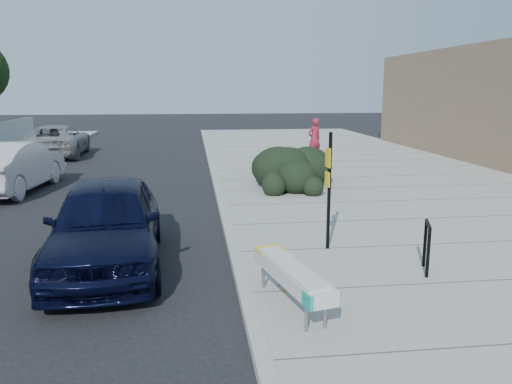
{
  "coord_description": "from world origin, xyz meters",
  "views": [
    {
      "loc": [
        -0.76,
        -9.24,
        3.25
      ],
      "look_at": [
        0.61,
        1.61,
        1.0
      ],
      "focal_mm": 35.0,
      "sensor_mm": 36.0,
      "label": 1
    }
  ],
  "objects_px": {
    "bike_rack": "(427,242)",
    "pedestrian": "(314,139)",
    "bench": "(291,274)",
    "sedan_navy": "(107,223)",
    "suv_silver": "(57,141)",
    "wagon_silver": "(12,166)",
    "sign_post": "(329,183)"
  },
  "relations": [
    {
      "from": "bench",
      "to": "pedestrian",
      "type": "xyz_separation_m",
      "value": [
        4.07,
        15.26,
        0.43
      ]
    },
    {
      "from": "sign_post",
      "to": "sedan_navy",
      "type": "bearing_deg",
      "value": 177.52
    },
    {
      "from": "bench",
      "to": "sign_post",
      "type": "height_order",
      "value": "sign_post"
    },
    {
      "from": "sedan_navy",
      "to": "suv_silver",
      "type": "height_order",
      "value": "sedan_navy"
    },
    {
      "from": "suv_silver",
      "to": "pedestrian",
      "type": "distance_m",
      "value": 12.69
    },
    {
      "from": "bike_rack",
      "to": "wagon_silver",
      "type": "height_order",
      "value": "wagon_silver"
    },
    {
      "from": "suv_silver",
      "to": "pedestrian",
      "type": "relative_size",
      "value": 3.01
    },
    {
      "from": "wagon_silver",
      "to": "pedestrian",
      "type": "bearing_deg",
      "value": -150.22
    },
    {
      "from": "bike_rack",
      "to": "sign_post",
      "type": "bearing_deg",
      "value": 153.08
    },
    {
      "from": "bench",
      "to": "sign_post",
      "type": "xyz_separation_m",
      "value": [
        1.23,
        2.56,
        0.83
      ]
    },
    {
      "from": "bench",
      "to": "sedan_navy",
      "type": "xyz_separation_m",
      "value": [
        -2.99,
        2.53,
        0.18
      ]
    },
    {
      "from": "sedan_navy",
      "to": "bike_rack",
      "type": "bearing_deg",
      "value": -18.2
    },
    {
      "from": "sign_post",
      "to": "sedan_navy",
      "type": "xyz_separation_m",
      "value": [
        -4.22,
        -0.03,
        -0.65
      ]
    },
    {
      "from": "bench",
      "to": "pedestrian",
      "type": "height_order",
      "value": "pedestrian"
    },
    {
      "from": "sign_post",
      "to": "suv_silver",
      "type": "height_order",
      "value": "sign_post"
    },
    {
      "from": "bike_rack",
      "to": "pedestrian",
      "type": "distance_m",
      "value": 14.25
    },
    {
      "from": "bike_rack",
      "to": "pedestrian",
      "type": "bearing_deg",
      "value": 104.26
    },
    {
      "from": "wagon_silver",
      "to": "suv_silver",
      "type": "relative_size",
      "value": 0.89
    },
    {
      "from": "bench",
      "to": "pedestrian",
      "type": "relative_size",
      "value": 1.15
    },
    {
      "from": "bench",
      "to": "wagon_silver",
      "type": "bearing_deg",
      "value": 112.55
    },
    {
      "from": "bench",
      "to": "pedestrian",
      "type": "bearing_deg",
      "value": 62.21
    },
    {
      "from": "bench",
      "to": "bike_rack",
      "type": "relative_size",
      "value": 2.4
    },
    {
      "from": "wagon_silver",
      "to": "suv_silver",
      "type": "distance_m",
      "value": 9.0
    },
    {
      "from": "sedan_navy",
      "to": "wagon_silver",
      "type": "height_order",
      "value": "sedan_navy"
    },
    {
      "from": "bench",
      "to": "suv_silver",
      "type": "distance_m",
      "value": 20.67
    },
    {
      "from": "bike_rack",
      "to": "sedan_navy",
      "type": "height_order",
      "value": "sedan_navy"
    },
    {
      "from": "bike_rack",
      "to": "sedan_navy",
      "type": "xyz_separation_m",
      "value": [
        -5.57,
        1.44,
        0.14
      ]
    },
    {
      "from": "bike_rack",
      "to": "sedan_navy",
      "type": "distance_m",
      "value": 5.76
    },
    {
      "from": "sign_post",
      "to": "pedestrian",
      "type": "xyz_separation_m",
      "value": [
        2.84,
        12.7,
        -0.4
      ]
    },
    {
      "from": "pedestrian",
      "to": "bike_rack",
      "type": "bearing_deg",
      "value": 59.78
    },
    {
      "from": "bike_rack",
      "to": "wagon_silver",
      "type": "relative_size",
      "value": 0.18
    },
    {
      "from": "bench",
      "to": "wagon_silver",
      "type": "height_order",
      "value": "wagon_silver"
    }
  ]
}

